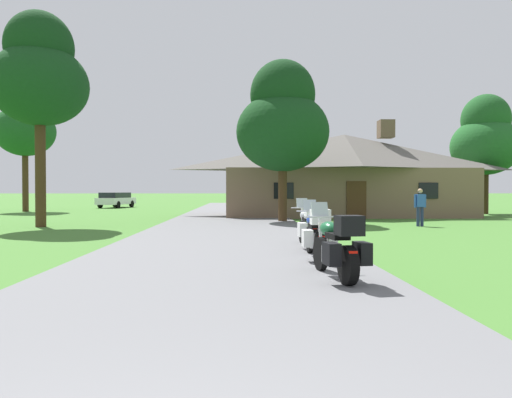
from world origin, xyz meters
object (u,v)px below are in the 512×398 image
at_px(tree_left_near, 40,75).
at_px(tree_left_far, 25,124).
at_px(motorcycle_green_nearest_to_camera, 338,247).
at_px(motorcycle_silver_farthest_in_row, 309,226).
at_px(parked_white_suv_far_left, 116,199).
at_px(motorcycle_blue_second_in_row, 316,234).
at_px(tree_by_lodge_front, 283,121).
at_px(bystander_blue_shirt_near_lodge, 420,205).
at_px(tree_right_of_lodge, 485,139).

xyz_separation_m(tree_left_near, tree_left_far, (-7.51, 15.57, -0.02)).
height_order(motorcycle_green_nearest_to_camera, motorcycle_silver_farthest_in_row, same).
xyz_separation_m(motorcycle_green_nearest_to_camera, parked_white_suv_far_left, (-13.09, 36.50, 0.17)).
relative_size(motorcycle_blue_second_in_row, tree_left_far, 0.22).
height_order(motorcycle_green_nearest_to_camera, parked_white_suv_far_left, parked_white_suv_far_left).
relative_size(motorcycle_silver_farthest_in_row, tree_left_far, 0.22).
bearing_deg(tree_by_lodge_front, motorcycle_blue_second_in_row, -91.92).
xyz_separation_m(bystander_blue_shirt_near_lodge, tree_left_near, (-16.56, 0.25, 5.64)).
distance_m(tree_left_near, tree_left_far, 17.29).
relative_size(motorcycle_green_nearest_to_camera, tree_left_far, 0.22).
relative_size(motorcycle_silver_farthest_in_row, parked_white_suv_far_left, 0.43).
height_order(motorcycle_silver_farthest_in_row, tree_by_lodge_front, tree_by_lodge_front).
xyz_separation_m(motorcycle_green_nearest_to_camera, bystander_blue_shirt_near_lodge, (6.27, 12.71, 0.32)).
distance_m(motorcycle_green_nearest_to_camera, motorcycle_silver_farthest_in_row, 4.76).
relative_size(tree_right_of_lodge, tree_left_far, 0.85).
distance_m(motorcycle_green_nearest_to_camera, parked_white_suv_far_left, 38.78).
xyz_separation_m(tree_left_far, parked_white_suv_far_left, (4.71, 7.97, -5.78)).
height_order(motorcycle_blue_second_in_row, motorcycle_silver_farthest_in_row, same).
height_order(tree_right_of_lodge, parked_white_suv_far_left, tree_right_of_lodge).
bearing_deg(parked_white_suv_far_left, tree_left_near, -70.99).
relative_size(tree_right_of_lodge, parked_white_suv_far_left, 1.65).
bearing_deg(parked_white_suv_far_left, motorcycle_blue_second_in_row, -56.66).
height_order(tree_left_near, tree_right_of_lodge, tree_left_near).
xyz_separation_m(motorcycle_green_nearest_to_camera, tree_by_lodge_front, (0.48, 15.82, 4.43)).
height_order(tree_by_lodge_front, tree_right_of_lodge, tree_by_lodge_front).
relative_size(motorcycle_green_nearest_to_camera, tree_right_of_lodge, 0.26).
height_order(motorcycle_blue_second_in_row, bystander_blue_shirt_near_lodge, bystander_blue_shirt_near_lodge).
xyz_separation_m(tree_by_lodge_front, tree_left_far, (-18.28, 12.71, 1.51)).
relative_size(motorcycle_green_nearest_to_camera, tree_left_near, 0.22).
relative_size(motorcycle_blue_second_in_row, parked_white_suv_far_left, 0.43).
bearing_deg(motorcycle_silver_farthest_in_row, motorcycle_blue_second_in_row, -97.34).
bearing_deg(motorcycle_silver_farthest_in_row, tree_by_lodge_front, 85.39).
relative_size(motorcycle_green_nearest_to_camera, motorcycle_silver_farthest_in_row, 1.00).
bearing_deg(tree_left_far, tree_right_of_lodge, -8.47).
bearing_deg(motorcycle_blue_second_in_row, parked_white_suv_far_left, 111.09).
xyz_separation_m(motorcycle_silver_farthest_in_row, tree_right_of_lodge, (14.70, 18.91, 4.47)).
height_order(motorcycle_blue_second_in_row, tree_left_far, tree_left_far).
bearing_deg(motorcycle_blue_second_in_row, motorcycle_green_nearest_to_camera, -90.80).
distance_m(tree_by_lodge_front, parked_white_suv_far_left, 25.10).
bearing_deg(tree_left_far, bystander_blue_shirt_near_lodge, -33.30).
height_order(motorcycle_green_nearest_to_camera, tree_by_lodge_front, tree_by_lodge_front).
xyz_separation_m(motorcycle_green_nearest_to_camera, motorcycle_silver_farthest_in_row, (0.20, 4.75, 0.00)).
distance_m(tree_by_lodge_front, tree_left_far, 22.32).
xyz_separation_m(tree_left_near, tree_right_of_lodge, (25.18, 10.70, -1.49)).
distance_m(motorcycle_silver_farthest_in_row, tree_left_near, 14.59).
height_order(bystander_blue_shirt_near_lodge, parked_white_suv_far_left, bystander_blue_shirt_near_lodge).
relative_size(motorcycle_silver_farthest_in_row, tree_by_lodge_front, 0.26).
bearing_deg(tree_by_lodge_front, motorcycle_green_nearest_to_camera, -91.74).
height_order(motorcycle_green_nearest_to_camera, motorcycle_blue_second_in_row, same).
relative_size(bystander_blue_shirt_near_lodge, tree_by_lodge_front, 0.21).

